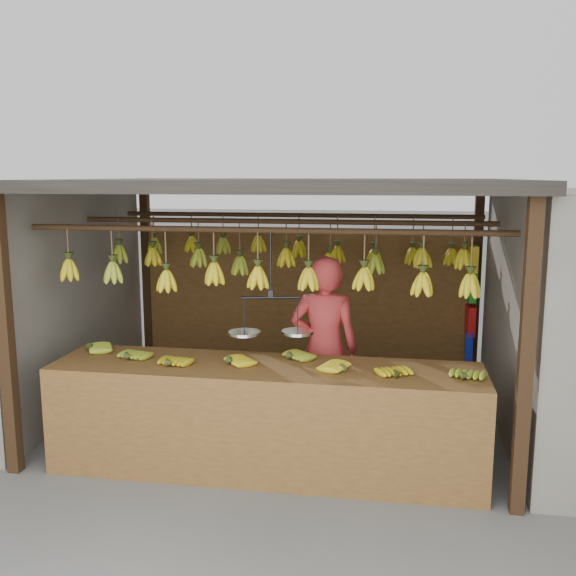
# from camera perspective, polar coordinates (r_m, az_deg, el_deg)

# --- Properties ---
(ground) EXTENTS (80.00, 80.00, 0.00)m
(ground) POSITION_cam_1_polar(r_m,az_deg,el_deg) (6.62, -0.44, -11.61)
(ground) COLOR #5B5B57
(stall) EXTENTS (4.30, 3.30, 2.40)m
(stall) POSITION_cam_1_polar(r_m,az_deg,el_deg) (6.49, 0.04, 5.89)
(stall) COLOR black
(stall) RESTS_ON ground
(counter) EXTENTS (3.54, 0.81, 0.96)m
(counter) POSITION_cam_1_polar(r_m,az_deg,el_deg) (5.23, -2.31, -9.29)
(counter) COLOR brown
(counter) RESTS_ON ground
(hanging_bananas) EXTENTS (3.54, 2.20, 0.40)m
(hanging_bananas) POSITION_cam_1_polar(r_m,az_deg,el_deg) (6.21, -0.44, 2.42)
(hanging_bananas) COLOR gold
(hanging_bananas) RESTS_ON ground
(balance_scale) EXTENTS (0.69, 0.36, 0.86)m
(balance_scale) POSITION_cam_1_polar(r_m,az_deg,el_deg) (5.30, -1.51, -3.47)
(balance_scale) COLOR black
(balance_scale) RESTS_ON ground
(vendor) EXTENTS (0.65, 0.45, 1.73)m
(vendor) POSITION_cam_1_polar(r_m,az_deg,el_deg) (5.92, 3.25, -5.44)
(vendor) COLOR #BF3333
(vendor) RESTS_ON ground
(bag_bundles) EXTENTS (0.08, 0.26, 1.31)m
(bag_bundles) POSITION_cam_1_polar(r_m,az_deg,el_deg) (7.60, 15.95, -1.30)
(bag_bundles) COLOR yellow
(bag_bundles) RESTS_ON ground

